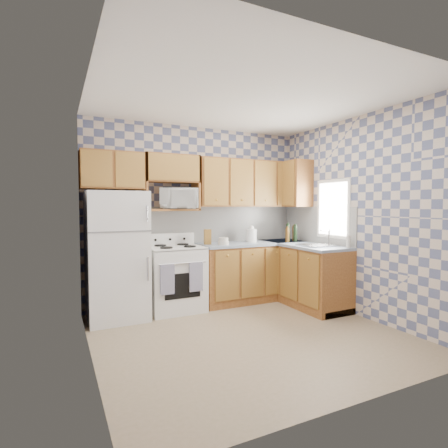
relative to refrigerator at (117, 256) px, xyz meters
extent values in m
plane|color=#806E4F|center=(1.27, -1.25, -0.84)|extent=(3.40, 3.40, 0.00)
cube|color=slate|center=(1.27, 0.35, 0.51)|extent=(3.40, 0.02, 2.70)
cube|color=slate|center=(2.97, -1.25, 0.51)|extent=(0.02, 3.20, 2.70)
cube|color=silver|center=(1.68, 0.34, 0.36)|extent=(2.60, 0.02, 0.56)
cube|color=silver|center=(2.96, -0.45, 0.36)|extent=(0.02, 1.60, 0.56)
cube|color=white|center=(0.00, 0.00, 0.00)|extent=(0.75, 0.70, 1.68)
cube|color=white|center=(0.80, 0.03, -0.39)|extent=(0.76, 0.65, 0.90)
cube|color=silver|center=(0.80, 0.03, 0.07)|extent=(0.76, 0.65, 0.02)
cube|color=white|center=(0.80, 0.30, 0.16)|extent=(0.76, 0.08, 0.17)
cube|color=navy|center=(0.59, -0.32, -0.31)|extent=(0.19, 0.02, 0.40)
cube|color=navy|center=(0.99, -0.32, -0.31)|extent=(0.19, 0.02, 0.40)
cube|color=brown|center=(2.10, 0.05, -0.40)|extent=(1.75, 0.60, 0.88)
cube|color=brown|center=(2.67, -0.45, -0.40)|extent=(0.60, 1.60, 0.88)
cube|color=slate|center=(2.10, 0.05, 0.06)|extent=(1.77, 0.63, 0.04)
cube|color=slate|center=(2.67, -0.45, 0.06)|extent=(0.63, 1.60, 0.04)
cube|color=brown|center=(2.10, 0.19, 1.01)|extent=(1.75, 0.33, 0.74)
cube|color=brown|center=(-0.02, 0.19, 1.13)|extent=(0.82, 0.33, 0.50)
cube|color=brown|center=(2.81, 0.00, 1.01)|extent=(0.33, 0.70, 0.74)
cube|color=brown|center=(0.80, 0.19, 0.60)|extent=(0.80, 0.33, 0.03)
imported|color=white|center=(0.90, 0.13, 0.76)|extent=(0.62, 0.50, 0.30)
cube|color=#B7B7BC|center=(2.67, -0.80, 0.09)|extent=(0.48, 0.40, 0.03)
cube|color=white|center=(2.96, -0.80, 0.61)|extent=(0.02, 0.66, 0.86)
cylinder|color=black|center=(2.65, -0.13, 0.22)|extent=(0.06, 0.06, 0.28)
cylinder|color=black|center=(2.75, -0.19, 0.21)|extent=(0.06, 0.06, 0.26)
cylinder|color=#4C2F10|center=(2.80, -0.09, 0.20)|extent=(0.06, 0.06, 0.24)
cylinder|color=#4C2F10|center=(2.58, -0.21, 0.19)|extent=(0.06, 0.06, 0.23)
cube|color=brown|center=(1.32, 0.06, 0.19)|extent=(0.12, 0.12, 0.22)
cylinder|color=white|center=(2.08, 0.05, 0.18)|extent=(0.16, 0.16, 0.21)
cylinder|color=beige|center=(2.89, -1.17, 0.17)|extent=(0.06, 0.06, 0.17)
camera|label=1|loc=(-0.72, -4.71, 0.66)|focal=28.00mm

